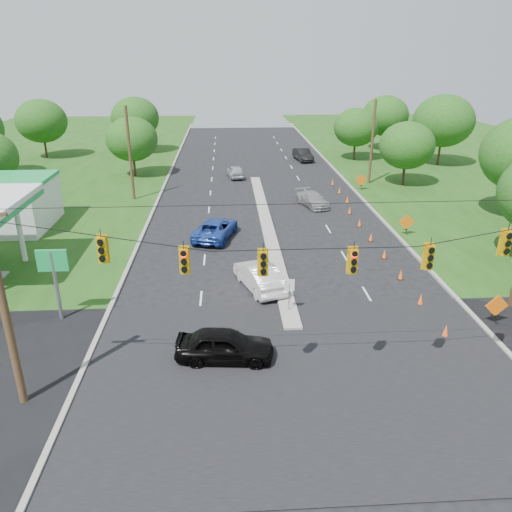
{
  "coord_description": "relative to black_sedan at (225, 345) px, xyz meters",
  "views": [
    {
      "loc": [
        -3.34,
        -18.56,
        13.58
      ],
      "look_at": [
        -1.74,
        7.67,
        2.8
      ],
      "focal_mm": 35.0,
      "sensor_mm": 36.0,
      "label": 1
    }
  ],
  "objects": [
    {
      "name": "curb_left",
      "position": [
        -6.51,
        28.39,
        -0.79
      ],
      "size": [
        0.25,
        110.0,
        0.16
      ],
      "primitive_type": "cube",
      "color": "gray",
      "rests_on": "ground"
    },
    {
      "name": "tree_10",
      "position": [
        27.59,
        42.39,
        4.79
      ],
      "size": [
        7.56,
        7.56,
        8.82
      ],
      "color": "black",
      "rests_on": "ground"
    },
    {
      "name": "cone_5",
      "position": [
        11.32,
        18.89,
        -0.44
      ],
      "size": [
        0.32,
        0.32,
        0.7
      ],
      "primitive_type": "cone",
      "color": "#FF5E20",
      "rests_on": "ground"
    },
    {
      "name": "dark_car_receding",
      "position": [
        10.63,
        46.48,
        0.01
      ],
      "size": [
        2.39,
        5.05,
        1.6
      ],
      "primitive_type": "imported",
      "rotation": [
        0.0,
        0.0,
        0.15
      ],
      "color": "black",
      "rests_on": "ground"
    },
    {
      "name": "utility_pole_far_left",
      "position": [
        -8.91,
        28.39,
        3.71
      ],
      "size": [
        0.28,
        0.28,
        9.0
      ],
      "primitive_type": "cylinder",
      "color": "#422D1C",
      "rests_on": "ground"
    },
    {
      "name": "tree_12",
      "position": [
        17.59,
        46.39,
        3.55
      ],
      "size": [
        5.88,
        5.88,
        6.86
      ],
      "color": "black",
      "rests_on": "ground"
    },
    {
      "name": "curb_right",
      "position": [
        13.69,
        28.39,
        -0.79
      ],
      "size": [
        0.25,
        110.0,
        0.16
      ],
      "primitive_type": "cube",
      "color": "gray",
      "rests_on": "ground"
    },
    {
      "name": "median_sign",
      "position": [
        3.59,
        4.39,
        0.67
      ],
      "size": [
        0.55,
        0.06,
        2.05
      ],
      "color": "gray",
      "rests_on": "ground"
    },
    {
      "name": "cone_0",
      "position": [
        11.32,
        1.39,
        -0.44
      ],
      "size": [
        0.32,
        0.32,
        0.7
      ],
      "primitive_type": "cone",
      "color": "#FF5E20",
      "rests_on": "ground"
    },
    {
      "name": "signal_span",
      "position": [
        3.54,
        -2.61,
        4.18
      ],
      "size": [
        25.6,
        0.32,
        9.0
      ],
      "color": "#422D1C",
      "rests_on": "ground"
    },
    {
      "name": "cone_8",
      "position": [
        11.92,
        29.39,
        -0.44
      ],
      "size": [
        0.32,
        0.32,
        0.7
      ],
      "primitive_type": "cone",
      "color": "#FF5E20",
      "rests_on": "ground"
    },
    {
      "name": "work_sign_1",
      "position": [
        14.39,
        16.39,
        0.3
      ],
      "size": [
        1.27,
        0.58,
        1.37
      ],
      "color": "black",
      "rests_on": "ground"
    },
    {
      "name": "cone_7",
      "position": [
        11.92,
        25.89,
        -0.44
      ],
      "size": [
        0.32,
        0.32,
        0.7
      ],
      "primitive_type": "cone",
      "color": "#FF5E20",
      "rests_on": "ground"
    },
    {
      "name": "utility_pole_far_right",
      "position": [
        16.09,
        33.39,
        3.71
      ],
      "size": [
        0.28,
        0.28,
        9.0
      ],
      "primitive_type": "cylinder",
      "color": "#422D1C",
      "rests_on": "ground"
    },
    {
      "name": "cone_2",
      "position": [
        11.32,
        8.39,
        -0.44
      ],
      "size": [
        0.32,
        0.32,
        0.7
      ],
      "primitive_type": "cone",
      "color": "#FF5E20",
      "rests_on": "ground"
    },
    {
      "name": "median",
      "position": [
        3.59,
        19.39,
        -0.79
      ],
      "size": [
        1.0,
        34.0,
        0.18
      ],
      "primitive_type": "cube",
      "color": "gray",
      "rests_on": "ground"
    },
    {
      "name": "work_sign_2",
      "position": [
        14.39,
        30.39,
        0.3
      ],
      "size": [
        1.27,
        0.58,
        1.37
      ],
      "color": "black",
      "rests_on": "ground"
    },
    {
      "name": "cone_6",
      "position": [
        11.32,
        22.39,
        -0.44
      ],
      "size": [
        0.32,
        0.32,
        0.7
      ],
      "primitive_type": "cone",
      "color": "#FF5E20",
      "rests_on": "ground"
    },
    {
      "name": "work_sign_0",
      "position": [
        14.39,
        2.39,
        0.3
      ],
      "size": [
        1.27,
        0.58,
        1.37
      ],
      "color": "black",
      "rests_on": "ground"
    },
    {
      "name": "tree_9",
      "position": [
        19.59,
        32.39,
        3.55
      ],
      "size": [
        5.88,
        5.88,
        6.86
      ],
      "color": "black",
      "rests_on": "ground"
    },
    {
      "name": "cone_1",
      "position": [
        11.32,
        4.89,
        -0.44
      ],
      "size": [
        0.32,
        0.32,
        0.7
      ],
      "primitive_type": "cone",
      "color": "#FF5E20",
      "rests_on": "ground"
    },
    {
      "name": "tree_5",
      "position": [
        -10.41,
        38.39,
        3.55
      ],
      "size": [
        5.88,
        5.88,
        6.86
      ],
      "color": "black",
      "rests_on": "ground"
    },
    {
      "name": "silver_car_far",
      "position": [
        8.38,
        25.14,
        -0.13
      ],
      "size": [
        3.13,
        4.87,
        1.31
      ],
      "primitive_type": "imported",
      "rotation": [
        0.0,
        0.0,
        0.31
      ],
      "color": "gray",
      "rests_on": "ground"
    },
    {
      "name": "black_sedan",
      "position": [
        0.0,
        0.0,
        0.0
      ],
      "size": [
        4.79,
        2.3,
        1.58
      ],
      "primitive_type": "imported",
      "rotation": [
        0.0,
        0.0,
        1.47
      ],
      "color": "black",
      "rests_on": "ground"
    },
    {
      "name": "cone_3",
      "position": [
        11.32,
        11.89,
        -0.44
      ],
      "size": [
        0.32,
        0.32,
        0.7
      ],
      "primitive_type": "cone",
      "color": "#FF5E20",
      "rests_on": "ground"
    },
    {
      "name": "cone_9",
      "position": [
        11.92,
        32.89,
        -0.44
      ],
      "size": [
        0.32,
        0.32,
        0.7
      ],
      "primitive_type": "cone",
      "color": "#FF5E20",
      "rests_on": "ground"
    },
    {
      "name": "blue_pickup",
      "position": [
        -0.68,
        16.86,
        -0.02
      ],
      "size": [
        3.96,
        6.03,
        1.54
      ],
      "primitive_type": "imported",
      "rotation": [
        0.0,
        0.0,
        2.87
      ],
      "color": "#2041A0",
      "rests_on": "ground"
    },
    {
      "name": "ground",
      "position": [
        3.59,
        -1.61,
        -0.79
      ],
      "size": [
        160.0,
        160.0,
        0.0
      ],
      "primitive_type": "plane",
      "color": "black",
      "rests_on": "ground"
    },
    {
      "name": "tree_6",
      "position": [
        -12.41,
        53.39,
        4.17
      ],
      "size": [
        6.72,
        6.72,
        7.84
      ],
      "color": "black",
      "rests_on": "ground"
    },
    {
      "name": "cone_4",
      "position": [
        11.32,
        15.39,
        -0.44
      ],
      "size": [
        0.32,
        0.32,
        0.7
      ],
      "primitive_type": "cone",
      "color": "#FF5E20",
      "rests_on": "ground"
    },
    {
      "name": "tree_4",
      "position": [
        -24.41,
        50.39,
        4.17
      ],
      "size": [
        6.72,
        6.72,
        7.84
      ],
      "color": "black",
      "rests_on": "ground"
    },
    {
      "name": "tree_11",
      "position": [
        23.59,
        53.39,
        4.17
      ],
      "size": [
        6.72,
        6.72,
        7.84
      ],
      "color": "black",
      "rests_on": "ground"
    },
    {
      "name": "silver_car_oncoming",
      "position": [
        1.33,
        37.19,
        -0.09
      ],
      "size": [
        2.28,
        4.33,
        1.41
      ],
      "primitive_type": "imported",
      "rotation": [
        0.0,
        0.0,
        3.3
      ],
      "color": "#A7A5AE",
      "rests_on": "ground"
    },
    {
      "name": "white_sedan",
      "position": [
        2.13,
        7.64,
        0.02
      ],
      "size": [
        3.17,
        5.17,
        1.61
      ],
      "primitive_type": "imported",
      "rotation": [
        0.0,
        0.0,
        3.47
      ],
      "color": "white",
      "rests_on": "ground"
    },
    {
      "name": "cross_street",
      "position": [
        3.59,
        -1.61,
        -0.79
      ],
      "size": [
        160.0,
        14.0,
        0.02
      ],
      "primitive_type": "cube",
      "color": "black",
      "rests_on": "ground"
    }
  ]
}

